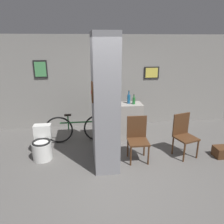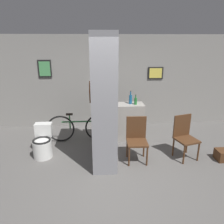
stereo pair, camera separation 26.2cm
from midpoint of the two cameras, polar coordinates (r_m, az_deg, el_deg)
The scene contains 11 objects.
ground_plane at distance 4.34m, azimuth 1.06°, elevation -16.09°, with size 14.00×14.00×0.00m, color #5B5956.
wall_back at distance 6.31m, azimuth -1.12°, elevation 7.83°, with size 8.00×0.09×2.60m.
pillar_center at distance 4.28m, azimuth -0.53°, elevation 2.70°, with size 0.50×1.09×2.60m.
counter_shelf at distance 5.58m, azimuth 3.07°, elevation -2.57°, with size 1.25×0.44×0.93m.
toilet at distance 5.02m, azimuth -16.20°, elevation -7.96°, with size 0.41×0.57×0.69m.
chair_near_pillar at distance 4.64m, azimuth 8.08°, elevation -6.63°, with size 0.44×0.44×0.94m.
chair_by_doorway at distance 5.00m, azimuth 19.85°, elevation -5.73°, with size 0.52×0.52×0.94m.
bicycle at distance 5.52m, azimuth -7.04°, elevation -4.10°, with size 1.64×0.42×0.74m.
bottle_tall at distance 5.47m, azimuth 6.23°, elevation 3.41°, with size 0.08×0.08×0.34m.
bottle_short at distance 5.43m, azimuth 7.56°, elevation 2.91°, with size 0.07×0.07×0.26m.
floor_crate at distance 5.37m, azimuth 28.28°, elevation -9.89°, with size 0.28×0.28×0.23m.
Camera 2 is at (-0.22, -3.58, 2.46)m, focal length 35.00 mm.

